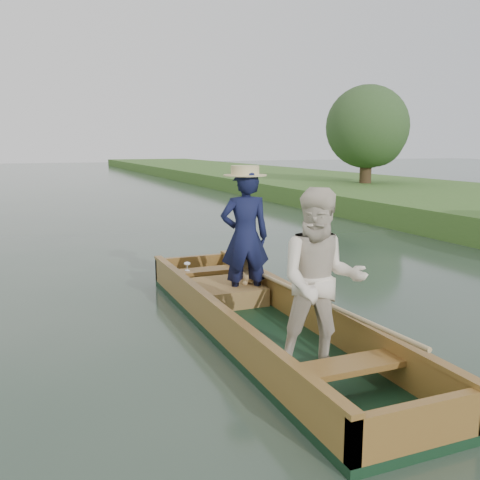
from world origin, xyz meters
name	(u,v)px	position (x,y,z in m)	size (l,w,h in m)	color
ground	(261,336)	(0.00, 0.00, 0.00)	(120.00, 120.00, 0.00)	#283D30
trees_far	(137,125)	(0.65, 9.27, 2.55)	(21.83, 8.67, 4.22)	#47331E
punt	(271,287)	(0.06, -0.10, 0.56)	(1.12, 5.00, 1.76)	black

